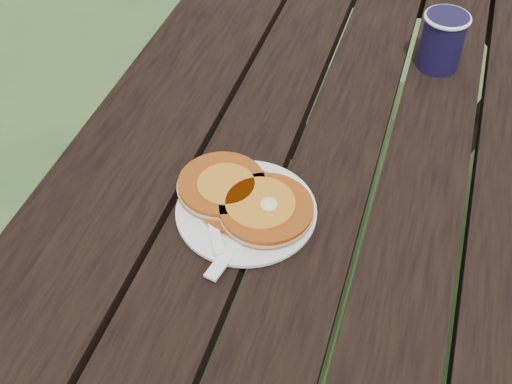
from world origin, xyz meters
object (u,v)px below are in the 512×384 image
(coffee_cup, at_px, (443,38))
(picnic_table, at_px, (328,260))
(plate, at_px, (246,212))
(pancake_stack, at_px, (245,198))

(coffee_cup, bearing_deg, picnic_table, -118.04)
(picnic_table, relative_size, coffee_cup, 15.83)
(picnic_table, relative_size, plate, 8.31)
(pancake_stack, relative_size, coffee_cup, 1.99)
(picnic_table, height_order, pancake_stack, pancake_stack)
(coffee_cup, bearing_deg, pancake_stack, -116.67)
(pancake_stack, xyz_separation_m, coffee_cup, (0.24, 0.49, 0.04))
(pancake_stack, bearing_deg, plate, -61.26)
(plate, bearing_deg, pancake_stack, 118.74)
(plate, bearing_deg, picnic_table, 66.58)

